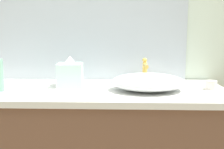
# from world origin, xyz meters

# --- Properties ---
(bathroom_wall_rear) EXTENTS (6.00, 0.06, 2.60)m
(bathroom_wall_rear) POSITION_xyz_m (0.00, 0.73, 1.30)
(bathroom_wall_rear) COLOR silver
(bathroom_wall_rear) RESTS_ON ground
(sink_basin) EXTENTS (0.39, 0.30, 0.09)m
(sink_basin) POSITION_xyz_m (0.49, 0.36, 0.91)
(sink_basin) COLOR silver
(sink_basin) RESTS_ON vanity_counter
(faucet) EXTENTS (0.03, 0.14, 0.15)m
(faucet) POSITION_xyz_m (0.49, 0.53, 0.95)
(faucet) COLOR gold
(faucet) RESTS_ON vanity_counter
(tissue_box) EXTENTS (0.15, 0.15, 0.17)m
(tissue_box) POSITION_xyz_m (0.06, 0.45, 0.94)
(tissue_box) COLOR silver
(tissue_box) RESTS_ON vanity_counter
(candle_jar) EXTENTS (0.06, 0.06, 0.05)m
(candle_jar) POSITION_xyz_m (0.83, 0.40, 0.89)
(candle_jar) COLOR silver
(candle_jar) RESTS_ON vanity_counter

